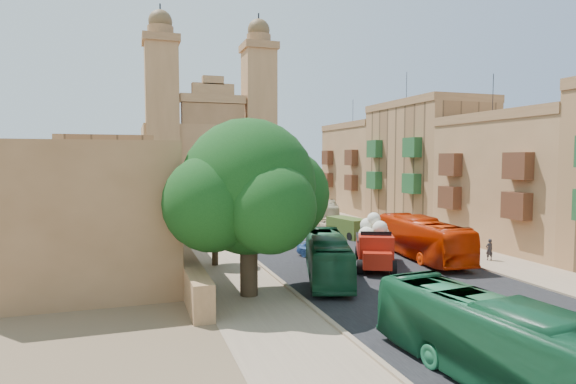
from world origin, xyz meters
TOP-DOWN VIEW (x-y plane):
  - ground at (0.00, 0.00)m, footprint 260.00×260.00m
  - road_surface at (0.00, 30.00)m, footprint 14.00×140.00m
  - sidewalk_east at (9.50, 30.00)m, footprint 5.00×140.00m
  - sidewalk_west at (-9.50, 30.00)m, footprint 5.00×140.00m
  - kerb_east at (7.00, 30.00)m, footprint 0.25×140.00m
  - kerb_west at (-7.00, 30.00)m, footprint 0.25×140.00m
  - townhouse_b at (15.95, 11.00)m, footprint 9.00×14.00m
  - townhouse_c at (15.95, 25.00)m, footprint 9.00×14.00m
  - townhouse_d at (15.95, 39.00)m, footprint 9.00×14.00m
  - west_wall at (-12.50, 20.00)m, footprint 1.00×40.00m
  - west_building_low at (-18.00, 18.00)m, footprint 10.00×28.00m
  - west_building_mid at (-18.00, 44.00)m, footprint 10.00×22.00m
  - church at (-0.00, 78.61)m, footprint 28.00×22.50m
  - ficus_tree at (-9.41, 4.01)m, footprint 9.65×8.88m
  - street_tree_a at (-10.00, 12.00)m, footprint 3.07×3.07m
  - street_tree_b at (-10.00, 24.00)m, footprint 3.64×3.64m
  - street_tree_c at (-10.00, 36.00)m, footprint 3.22×3.22m
  - street_tree_d at (-10.00, 48.00)m, footprint 3.39×3.39m
  - red_truck at (0.40, 8.13)m, footprint 4.65×6.60m
  - olive_pickup at (4.00, 20.00)m, footprint 2.79×4.76m
  - bus_green_south at (-4.24, -8.92)m, footprint 3.45×10.69m
  - bus_green_north at (-4.00, 6.07)m, footprint 5.31×10.11m
  - bus_red_east at (5.05, 9.37)m, footprint 3.77×11.16m
  - bus_cream_east at (6.03, 29.66)m, footprint 5.27×9.35m
  - car_blue_a at (-2.02, 11.74)m, footprint 3.27×4.56m
  - car_white_a at (-4.35, 32.95)m, footprint 3.07×4.53m
  - car_cream at (3.73, 24.05)m, footprint 3.06×5.46m
  - car_dkblue at (-2.00, 45.97)m, footprint 3.32×4.55m
  - car_white_b at (3.05, 44.26)m, footprint 2.34×3.56m
  - car_blue_b at (-3.40, 56.50)m, footprint 2.50×4.10m
  - pedestrian_a at (9.40, 7.29)m, footprint 0.60×0.41m
  - pedestrian_c at (7.50, 16.00)m, footprint 0.84×1.20m

SIDE VIEW (x-z plane):
  - ground at x=0.00m, z-range 0.00..0.00m
  - road_surface at x=0.00m, z-range 0.00..0.01m
  - sidewalk_east at x=9.50m, z-range 0.00..0.01m
  - sidewalk_west at x=-9.50m, z-range 0.00..0.01m
  - kerb_east at x=7.00m, z-range 0.00..0.12m
  - kerb_west at x=-7.00m, z-range 0.00..0.12m
  - car_white_b at x=3.05m, z-range 0.00..1.13m
  - car_dkblue at x=-2.00m, z-range 0.00..1.22m
  - car_blue_b at x=-3.40m, z-range 0.00..1.27m
  - car_white_a at x=-4.35m, z-range 0.00..1.41m
  - car_blue_a at x=-2.02m, z-range 0.00..1.44m
  - car_cream at x=3.73m, z-range 0.00..1.44m
  - pedestrian_a at x=9.40m, z-range 0.00..1.60m
  - west_wall at x=-12.50m, z-range 0.00..1.80m
  - olive_pickup at x=4.00m, z-range -0.02..1.82m
  - pedestrian_c at x=7.50m, z-range 0.00..1.89m
  - bus_cream_east at x=6.03m, z-range 0.00..2.56m
  - bus_green_north at x=-4.00m, z-range 0.00..2.75m
  - bus_green_south at x=-4.24m, z-range 0.00..2.93m
  - bus_red_east at x=5.05m, z-range 0.00..3.05m
  - red_truck at x=0.40m, z-range -0.22..3.45m
  - street_tree_a at x=-10.00m, z-range 0.79..5.51m
  - street_tree_c at x=-10.00m, z-range 0.84..5.79m
  - street_tree_d at x=-10.00m, z-range 0.88..6.09m
  - street_tree_b at x=-10.00m, z-range 0.95..6.55m
  - west_building_low at x=-18.00m, z-range 0.00..8.40m
  - west_building_mid at x=-18.00m, z-range 0.00..10.00m
  - townhouse_b at x=15.95m, z-range -1.79..13.11m
  - ficus_tree at x=-9.41m, z-range 0.88..10.53m
  - townhouse_d at x=15.95m, z-range -1.79..14.11m
  - townhouse_c at x=15.95m, z-range -1.79..15.61m
  - church at x=0.00m, z-range -8.63..27.67m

